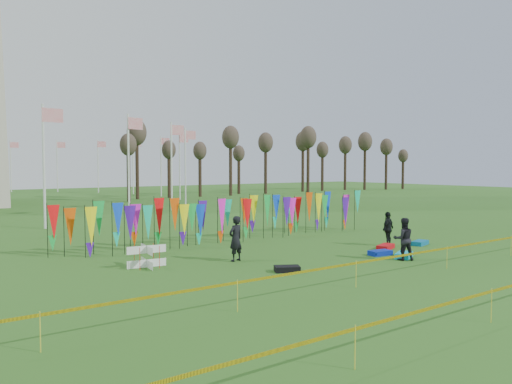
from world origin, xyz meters
TOP-DOWN VIEW (x-y plane):
  - ground at (0.00, 0.00)m, footprint 160.00×160.00m
  - banner_row at (0.28, 9.49)m, footprint 18.64×0.64m
  - caution_tape_near at (-0.22, -1.55)m, footprint 26.00×0.02m
  - tree_line at (32.00, 44.00)m, footprint 53.92×1.92m
  - box_kite at (-6.46, 5.56)m, footprint 0.81×0.81m
  - person_left at (-2.84, 4.62)m, footprint 0.80×0.66m
  - person_mid at (3.13, 0.61)m, footprint 1.04×0.94m
  - person_right at (5.67, 3.52)m, footprint 1.12×0.80m
  - kite_bag_turquoise at (3.59, 0.93)m, footprint 1.29×1.03m
  - kite_bag_blue at (3.25, 1.97)m, footprint 1.10×0.68m
  - kite_bag_red at (4.79, 2.93)m, footprint 1.30×0.93m
  - kite_bag_black at (-2.42, 1.70)m, footprint 1.10×0.95m
  - kite_bag_teal at (7.22, 2.74)m, footprint 1.23×0.83m

SIDE VIEW (x-z plane):
  - ground at x=0.00m, z-range 0.00..0.00m
  - kite_bag_teal at x=7.22m, z-range 0.00..0.22m
  - kite_bag_red at x=4.79m, z-range 0.00..0.22m
  - kite_bag_blue at x=3.25m, z-range 0.00..0.22m
  - kite_bag_black at x=-2.42m, z-range 0.00..0.22m
  - kite_bag_turquoise at x=3.59m, z-range 0.00..0.23m
  - box_kite at x=-6.46m, z-range 0.00..0.90m
  - caution_tape_near at x=-0.22m, z-range 0.33..1.23m
  - person_right at x=5.67m, z-range 0.00..1.73m
  - person_mid at x=3.13m, z-range 0.00..1.82m
  - person_left at x=-2.84m, z-range 0.00..1.93m
  - banner_row at x=0.28m, z-range 0.28..2.59m
  - tree_line at x=32.00m, z-range 2.25..10.09m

